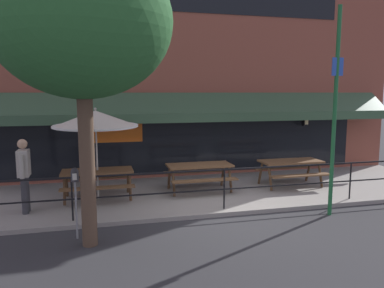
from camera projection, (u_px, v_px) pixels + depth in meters
The scene contains 12 objects.
ground_plane at pixel (228, 217), 8.66m from camera, with size 120.00×120.00×0.00m, color #2D2D30.
patio_deck at pixel (204, 192), 10.58m from camera, with size 15.00×4.00×0.10m, color gray.
restaurant_building at pixel (186, 48), 12.14m from camera, with size 15.00×1.60×8.61m.
patio_railing at pixel (224, 180), 8.84m from camera, with size 13.84×0.04×0.97m.
picnic_table_left at pixel (98, 176), 9.66m from camera, with size 1.80×1.42×0.76m.
picnic_table_centre at pixel (199, 170), 10.44m from camera, with size 1.80×1.42×0.76m.
picnic_table_right at pixel (290, 166), 11.02m from camera, with size 1.80×1.42×0.76m.
patio_umbrella_left at pixel (96, 119), 9.47m from camera, with size 2.14×2.14×2.38m.
pedestrian_walking at pixel (24, 172), 8.51m from camera, with size 0.24×0.62×1.71m.
parking_meter_near at pixel (75, 182), 7.21m from camera, with size 0.15×0.16×1.42m.
street_sign_pole at pixel (335, 111), 8.46m from camera, with size 0.28×0.09×4.75m.
street_tree_curbside at pixel (87, 10), 6.44m from camera, with size 3.20×2.88×5.93m.
Camera 1 is at (-2.84, -7.89, 2.86)m, focal length 35.00 mm.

